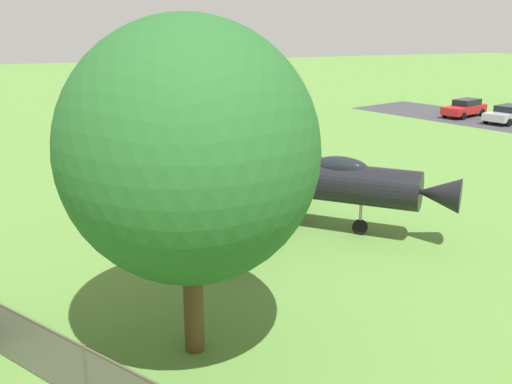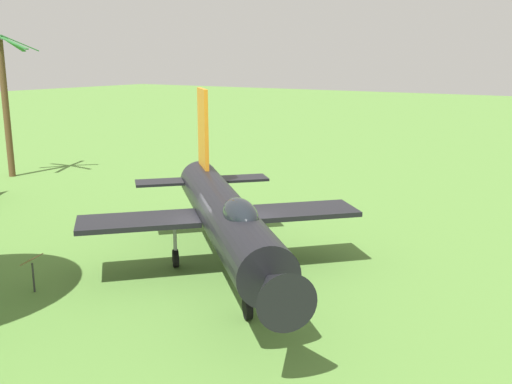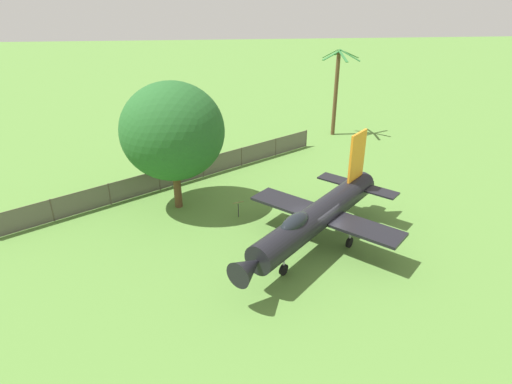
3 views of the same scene
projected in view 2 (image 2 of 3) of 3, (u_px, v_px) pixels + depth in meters
name	position (u px, v px, depth m)	size (l,w,h in m)	color
ground_plane	(225.00, 275.00, 18.62)	(200.00, 200.00, 0.00)	#568438
display_jet	(226.00, 216.00, 17.84)	(11.01, 10.65, 5.71)	black
palm_tree	(6.00, 101.00, 33.10)	(3.75, 3.94, 8.08)	brown
info_plaque	(32.00, 265.00, 17.08)	(0.55, 0.69, 1.14)	#333333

